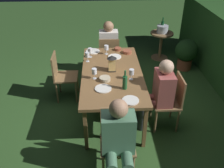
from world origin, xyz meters
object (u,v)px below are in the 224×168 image
at_px(bowl_salad, 127,52).
at_px(potted_plant_by_hedge, 186,53).
at_px(plate_a, 115,57).
at_px(chair_head_near, 109,55).
at_px(chair_side_right_b, 171,99).
at_px(wine_glass_e, 106,48).
at_px(person_in_green, 119,141).
at_px(plate_d, 103,89).
at_px(chair_side_left_a, 62,74).
at_px(lantern_centerpiece, 112,62).
at_px(chair_head_far, 117,138).
at_px(person_in_rust, 159,92).
at_px(plate_c, 130,100).
at_px(plate_b, 93,51).
at_px(person_in_cream, 108,44).
at_px(green_bottle_on_table, 125,82).
at_px(side_table, 161,41).
at_px(ice_bucket, 162,29).
at_px(wine_glass_a, 90,51).
at_px(wine_glass_d, 94,72).
at_px(bowl_olives, 118,49).
at_px(dining_table, 112,75).
at_px(wine_glass_b, 87,55).
at_px(bowl_bread, 105,79).
at_px(wine_glass_c, 132,72).

xyz_separation_m(bowl_salad, potted_plant_by_hedge, (-0.72, 1.39, -0.38)).
bearing_deg(plate_a, chair_head_near, -173.38).
distance_m(chair_side_right_b, wine_glass_e, 1.50).
distance_m(person_in_green, plate_d, 0.93).
height_order(chair_side_right_b, chair_side_left_a, same).
bearing_deg(person_in_green, bowl_salad, 171.46).
bearing_deg(lantern_centerpiece, chair_head_far, -0.13).
bearing_deg(plate_d, person_in_rust, 94.03).
bearing_deg(plate_c, plate_b, -162.00).
distance_m(chair_head_far, lantern_centerpiece, 1.32).
xyz_separation_m(person_in_green, lantern_centerpiece, (-1.45, 0.00, 0.26)).
bearing_deg(chair_side_left_a, chair_head_far, 27.99).
relative_size(person_in_cream, green_bottle_on_table, 3.96).
xyz_separation_m(side_table, ice_bucket, (-0.00, 0.00, 0.31)).
height_order(person_in_green, chair_side_left_a, person_in_green).
height_order(person_in_green, chair_side_right_b, person_in_green).
height_order(wine_glass_a, wine_glass_d, same).
bearing_deg(plate_a, ice_bucket, 140.53).
height_order(plate_b, side_table, plate_b).
height_order(plate_c, bowl_olives, bowl_olives).
height_order(green_bottle_on_table, side_table, green_bottle_on_table).
xyz_separation_m(wine_glass_e, bowl_salad, (-0.02, 0.38, -0.09)).
relative_size(chair_head_far, plate_b, 3.37).
bearing_deg(plate_d, potted_plant_by_hedge, 135.87).
relative_size(plate_d, potted_plant_by_hedge, 0.34).
bearing_deg(dining_table, person_in_green, 0.00).
height_order(chair_head_near, plate_b, chair_head_near).
relative_size(chair_head_near, bowl_olives, 6.94).
relative_size(chair_side_left_a, plate_a, 3.72).
relative_size(chair_side_left_a, plate_c, 3.85).
xyz_separation_m(wine_glass_b, plate_a, (-0.15, 0.48, -0.11)).
bearing_deg(chair_side_right_b, bowl_bread, -100.16).
distance_m(wine_glass_b, bowl_salad, 0.78).
bearing_deg(plate_d, side_table, 150.16).
bearing_deg(person_in_cream, bowl_salad, 24.38).
bearing_deg(chair_head_near, person_in_cream, 180.00).
relative_size(chair_head_near, ice_bucket, 2.53).
distance_m(wine_glass_c, bowl_bread, 0.41).
height_order(person_in_cream, green_bottle_on_table, person_in_cream).
height_order(wine_glass_d, plate_a, wine_glass_d).
relative_size(wine_glass_a, bowl_bread, 1.02).
height_order(chair_side_left_a, plate_c, chair_side_left_a).
bearing_deg(ice_bucket, plate_b, -52.92).
bearing_deg(plate_d, lantern_centerpiece, 163.96).
xyz_separation_m(green_bottle_on_table, bowl_olives, (-1.33, -0.00, -0.08)).
height_order(chair_side_right_b, plate_b, chair_side_right_b).
relative_size(chair_head_far, wine_glass_b, 5.15).
distance_m(chair_head_far, plate_b, 2.05).
height_order(wine_glass_a, side_table, wine_glass_a).
bearing_deg(chair_side_right_b, person_in_rust, -90.00).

